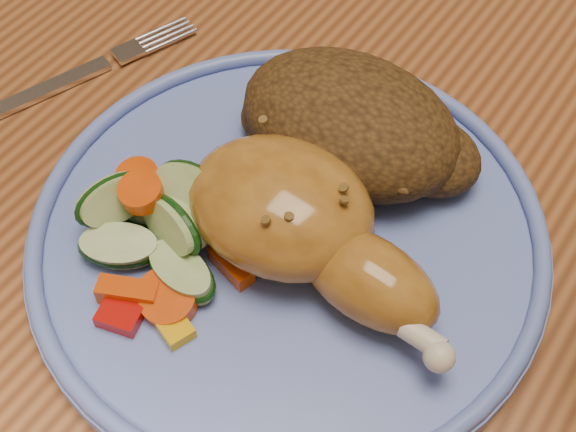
% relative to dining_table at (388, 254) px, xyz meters
% --- Properties ---
extents(dining_table, '(0.90, 1.40, 0.75)m').
position_rel_dining_table_xyz_m(dining_table, '(0.00, 0.00, 0.00)').
color(dining_table, brown).
rests_on(dining_table, ground).
extents(plate, '(0.30, 0.30, 0.01)m').
position_rel_dining_table_xyz_m(plate, '(-0.03, -0.08, 0.09)').
color(plate, '#5C72C5').
rests_on(plate, dining_table).
extents(plate_rim, '(0.29, 0.29, 0.01)m').
position_rel_dining_table_xyz_m(plate_rim, '(-0.03, -0.08, 0.10)').
color(plate_rim, '#5C72C5').
rests_on(plate_rim, plate).
extents(chicken_leg, '(0.17, 0.09, 0.06)m').
position_rel_dining_table_xyz_m(chicken_leg, '(-0.02, -0.09, 0.12)').
color(chicken_leg, '#AD6F24').
rests_on(chicken_leg, plate).
extents(rice_pilaf, '(0.15, 0.10, 0.06)m').
position_rel_dining_table_xyz_m(rice_pilaf, '(-0.03, -0.01, 0.12)').
color(rice_pilaf, '#4B2F12').
rests_on(rice_pilaf, plate).
extents(vegetable_pile, '(0.11, 0.11, 0.05)m').
position_rel_dining_table_xyz_m(vegetable_pile, '(-0.08, -0.13, 0.11)').
color(vegetable_pile, '#A50A05').
rests_on(vegetable_pile, plate).
extents(fork, '(0.07, 0.15, 0.00)m').
position_rel_dining_table_xyz_m(fork, '(-0.23, -0.05, 0.09)').
color(fork, silver).
rests_on(fork, dining_table).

